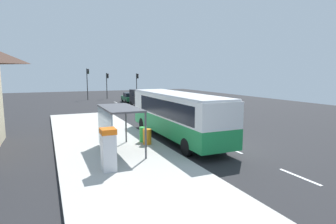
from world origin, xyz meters
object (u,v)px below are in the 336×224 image
Objects in this scene: bus at (176,113)px; traffic_light_median at (107,82)px; recycling_bin_green at (144,134)px; bus_shelter at (114,118)px; ticket_machine at (109,149)px; recycling_bin_orange at (147,137)px; sedan_near at (129,97)px; traffic_light_near_side at (137,82)px; traffic_light_far_side at (88,79)px; white_van at (142,97)px.

traffic_light_median reaches higher than bus.
recycling_bin_green is 3.06m from bus_shelter.
ticket_machine is (-5.66, -4.86, -0.67)m from bus.
bus_shelter reaches higher than recycling_bin_orange.
bus is 25.98m from sedan_near.
ticket_machine is at bearing -125.24° from recycling_bin_green.
bus_shelter is (-4.70, -1.92, 0.25)m from bus.
traffic_light_median is at bearing 103.98° from sedan_near.
bus reaches higher than bus_shelter.
traffic_light_far_side is at bearing 174.69° from traffic_light_near_side.
traffic_light_far_side reaches higher than recycling_bin_orange.
traffic_light_far_side is (-5.40, 6.80, 2.77)m from sedan_near.
recycling_bin_orange is (-6.50, -26.72, -0.14)m from sedan_near.
traffic_light_far_side is (1.10, 32.82, 2.90)m from recycling_bin_green.
sedan_near is 0.83× the size of traffic_light_far_side.
traffic_light_far_side is at bearing 88.09° from recycling_bin_green.
bus_shelter is at bearing -95.50° from traffic_light_far_side.
traffic_light_near_side reaches higher than ticket_machine.
ticket_machine is at bearing -96.52° from traffic_light_far_side.
recycling_bin_orange is 34.21m from traffic_light_near_side.
traffic_light_median reaches higher than ticket_machine.
sedan_near is 26.82m from recycling_bin_green.
white_van reaches higher than recycling_bin_orange.
recycling_bin_green is 32.96m from traffic_light_far_side.
traffic_light_far_side reaches higher than ticket_machine.
traffic_light_far_side is at bearing 88.13° from recycling_bin_orange.
traffic_light_near_side reaches higher than bus.
bus is 33.34m from traffic_light_median.
recycling_bin_orange and recycling_bin_green have the same top height.
white_van is at bearing 68.00° from ticket_machine.
traffic_light_median is (4.60, 33.62, 2.43)m from recycling_bin_green.
ticket_machine is at bearing -129.93° from recycling_bin_orange.
recycling_bin_orange is at bearing 50.07° from ticket_machine.
ticket_machine is at bearing -108.05° from bus_shelter.
ticket_machine is at bearing -109.43° from traffic_light_near_side.
traffic_light_median is (3.51, 0.80, -0.47)m from traffic_light_far_side.
bus is 32.52m from traffic_light_far_side.
traffic_light_far_side is 34.56m from bus_shelter.
traffic_light_far_side reaches higher than sedan_near.
sedan_near is at bearing 89.19° from white_van.
recycling_bin_orange is at bearing -91.87° from traffic_light_far_side.
traffic_light_near_side is (7.22, 31.65, 1.22)m from bus.
traffic_light_median is (-1.89, 7.60, 2.30)m from sedan_near.
ticket_machine is at bearing -107.58° from sedan_near.
sedan_near is at bearing 72.47° from bus_shelter.
traffic_light_near_side is (3.21, 6.00, 2.27)m from sedan_near.
traffic_light_median is (4.60, 34.32, 2.43)m from recycling_bin_orange.
traffic_light_near_side reaches higher than recycling_bin_green.
traffic_light_near_side is 5.35m from traffic_light_median.
traffic_light_near_side is at bearing -5.31° from traffic_light_far_side.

